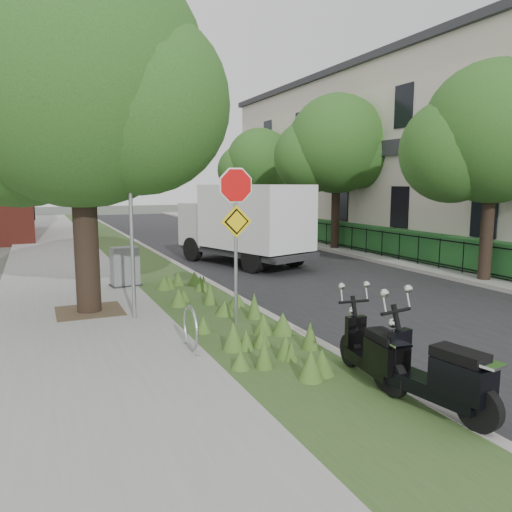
# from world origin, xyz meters

# --- Properties ---
(ground) EXTENTS (120.00, 120.00, 0.00)m
(ground) POSITION_xyz_m (0.00, 0.00, 0.00)
(ground) COLOR #4C5147
(ground) RESTS_ON ground
(sidewalk_near) EXTENTS (3.50, 60.00, 0.12)m
(sidewalk_near) POSITION_xyz_m (-4.25, 10.00, 0.06)
(sidewalk_near) COLOR gray
(sidewalk_near) RESTS_ON ground
(verge) EXTENTS (2.00, 60.00, 0.12)m
(verge) POSITION_xyz_m (-1.50, 10.00, 0.06)
(verge) COLOR #344C20
(verge) RESTS_ON ground
(kerb_near) EXTENTS (0.20, 60.00, 0.13)m
(kerb_near) POSITION_xyz_m (-0.50, 10.00, 0.07)
(kerb_near) COLOR #9E9991
(kerb_near) RESTS_ON ground
(road) EXTENTS (7.00, 60.00, 0.01)m
(road) POSITION_xyz_m (3.00, 10.00, 0.01)
(road) COLOR black
(road) RESTS_ON ground
(kerb_far) EXTENTS (0.20, 60.00, 0.13)m
(kerb_far) POSITION_xyz_m (6.50, 10.00, 0.07)
(kerb_far) COLOR #9E9991
(kerb_far) RESTS_ON ground
(footpath_far) EXTENTS (3.20, 60.00, 0.12)m
(footpath_far) POSITION_xyz_m (8.20, 10.00, 0.06)
(footpath_far) COLOR gray
(footpath_far) RESTS_ON ground
(street_tree_main) EXTENTS (6.21, 5.54, 7.66)m
(street_tree_main) POSITION_xyz_m (-4.08, 2.86, 4.80)
(street_tree_main) COLOR black
(street_tree_main) RESTS_ON ground
(bare_post) EXTENTS (0.08, 0.08, 4.00)m
(bare_post) POSITION_xyz_m (-3.20, 1.80, 2.12)
(bare_post) COLOR #A5A8AD
(bare_post) RESTS_ON ground
(bike_hoop) EXTENTS (0.06, 0.78, 0.77)m
(bike_hoop) POSITION_xyz_m (-2.70, -0.60, 0.50)
(bike_hoop) COLOR #A5A8AD
(bike_hoop) RESTS_ON ground
(sign_assembly) EXTENTS (0.94, 0.08, 3.22)m
(sign_assembly) POSITION_xyz_m (-1.40, 0.58, 2.33)
(sign_assembly) COLOR #A5A8AD
(sign_assembly) RESTS_ON ground
(fence_far) EXTENTS (0.04, 24.00, 1.00)m
(fence_far) POSITION_xyz_m (7.20, 10.00, 0.67)
(fence_far) COLOR black
(fence_far) RESTS_ON ground
(hedge_far) EXTENTS (1.00, 24.00, 1.10)m
(hedge_far) POSITION_xyz_m (7.90, 10.00, 0.67)
(hedge_far) COLOR #1B4C1D
(hedge_far) RESTS_ON footpath_far
(terrace_houses) EXTENTS (7.40, 26.40, 8.20)m
(terrace_houses) POSITION_xyz_m (11.49, 10.00, 4.16)
(terrace_houses) COLOR beige
(terrace_houses) RESTS_ON ground
(far_tree_a) EXTENTS (4.60, 4.10, 6.22)m
(far_tree_a) POSITION_xyz_m (6.94, 2.05, 4.13)
(far_tree_a) COLOR black
(far_tree_a) RESTS_ON ground
(far_tree_b) EXTENTS (4.83, 4.31, 6.56)m
(far_tree_b) POSITION_xyz_m (6.94, 10.05, 4.37)
(far_tree_b) COLOR black
(far_tree_b) RESTS_ON ground
(far_tree_c) EXTENTS (4.37, 3.89, 5.93)m
(far_tree_c) POSITION_xyz_m (6.94, 18.04, 3.95)
(far_tree_c) COLOR black
(far_tree_c) RESTS_ON ground
(scooter_near) EXTENTS (0.46, 1.67, 0.80)m
(scooter_near) POSITION_xyz_m (-0.75, -3.08, 0.51)
(scooter_near) COLOR black
(scooter_near) RESTS_ON ground
(scooter_far) EXTENTS (0.59, 1.83, 0.88)m
(scooter_far) POSITION_xyz_m (-0.61, -4.19, 0.55)
(scooter_far) COLOR black
(scooter_far) RESTS_ON ground
(box_truck) EXTENTS (3.62, 5.78, 2.45)m
(box_truck) POSITION_xyz_m (1.88, 7.92, 1.60)
(box_truck) COLOR #262628
(box_truck) RESTS_ON ground
(utility_cabinet) EXTENTS (0.86, 0.62, 1.07)m
(utility_cabinet) POSITION_xyz_m (-2.80, 5.32, 0.63)
(utility_cabinet) COLOR #262628
(utility_cabinet) RESTS_ON ground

